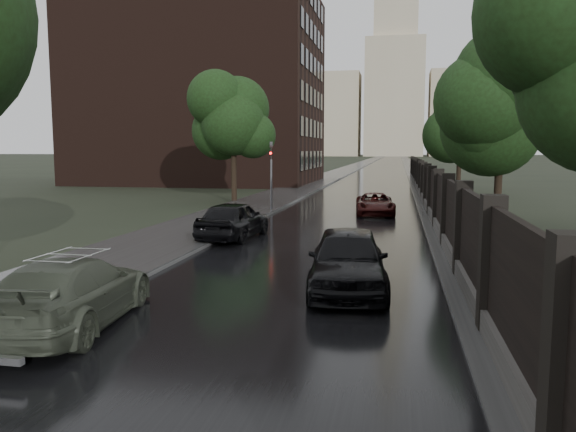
# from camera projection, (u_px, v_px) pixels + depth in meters

# --- Properties ---
(road) EXTENTS (8.00, 420.00, 0.02)m
(road) POSITION_uv_depth(u_px,v_px,m) (390.00, 160.00, 192.15)
(road) COLOR black
(road) RESTS_ON ground
(sidewalk_left) EXTENTS (4.00, 420.00, 0.16)m
(sidewalk_left) POSITION_uv_depth(u_px,v_px,m) (372.00, 160.00, 193.29)
(sidewalk_left) COLOR #2D2D2D
(sidewalk_left) RESTS_ON ground
(verge_right) EXTENTS (3.00, 420.00, 0.08)m
(verge_right) POSITION_uv_depth(u_px,v_px,m) (406.00, 160.00, 191.10)
(verge_right) COLOR #2D2D2D
(verge_right) RESTS_ON ground
(fence_right) EXTENTS (0.45, 75.72, 2.70)m
(fence_right) POSITION_uv_depth(u_px,v_px,m) (425.00, 188.00, 37.20)
(fence_right) COLOR #383533
(fence_right) RESTS_ON ground
(tree_left_far) EXTENTS (4.25, 4.25, 7.39)m
(tree_left_far) POSITION_uv_depth(u_px,v_px,m) (233.00, 124.00, 37.15)
(tree_left_far) COLOR black
(tree_left_far) RESTS_ON ground
(tree_right_b) EXTENTS (4.08, 4.08, 7.01)m
(tree_right_b) POSITION_uv_depth(u_px,v_px,m) (501.00, 120.00, 26.43)
(tree_right_b) COLOR black
(tree_right_b) RESTS_ON ground
(tree_right_c) EXTENTS (4.08, 4.08, 7.01)m
(tree_right_c) POSITION_uv_depth(u_px,v_px,m) (460.00, 132.00, 43.97)
(tree_right_c) COLOR black
(tree_right_c) RESTS_ON ground
(traffic_light) EXTENTS (0.16, 0.32, 4.00)m
(traffic_light) POSITION_uv_depth(u_px,v_px,m) (271.00, 170.00, 31.90)
(traffic_light) COLOR #59595E
(traffic_light) RESTS_ON ground
(brick_building) EXTENTS (24.00, 18.00, 20.00)m
(brick_building) POSITION_uv_depth(u_px,v_px,m) (202.00, 89.00, 59.94)
(brick_building) COLOR black
(brick_building) RESTS_ON ground
(stalinist_tower) EXTENTS (92.00, 30.00, 159.00)m
(stalinist_tower) POSITION_uv_depth(u_px,v_px,m) (395.00, 83.00, 294.83)
(stalinist_tower) COLOR tan
(stalinist_tower) RESTS_ON ground
(volga_sedan) EXTENTS (2.59, 5.12, 1.43)m
(volga_sedan) POSITION_uv_depth(u_px,v_px,m) (71.00, 292.00, 11.24)
(volga_sedan) COLOR #454C3D
(volga_sedan) RESTS_ON ground
(hatchback_left) EXTENTS (2.17, 4.66, 1.54)m
(hatchback_left) POSITION_uv_depth(u_px,v_px,m) (234.00, 220.00, 22.33)
(hatchback_left) COLOR black
(hatchback_left) RESTS_ON ground
(car_right_near) EXTENTS (2.31, 4.88, 1.61)m
(car_right_near) POSITION_uv_depth(u_px,v_px,m) (348.00, 260.00, 14.07)
(car_right_near) COLOR black
(car_right_near) RESTS_ON ground
(car_right_far) EXTENTS (2.37, 4.49, 1.20)m
(car_right_far) POSITION_uv_depth(u_px,v_px,m) (375.00, 204.00, 30.55)
(car_right_far) COLOR #330C0B
(car_right_far) RESTS_ON ground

